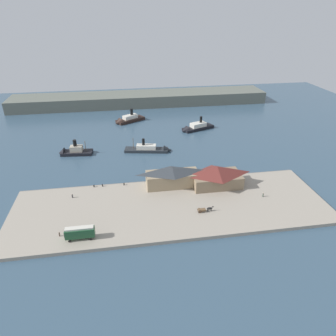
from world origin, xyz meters
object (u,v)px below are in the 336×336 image
Objects in this scene: ferry_shed_central_terminal at (172,176)px; mooring_post_center_east at (124,184)px; ferry_approaching_east at (127,120)px; ferry_mid_harbor at (73,152)px; mooring_post_center_west at (94,186)px; pedestrian_standing_center at (72,196)px; ferry_moored_west at (195,128)px; street_tram at (80,232)px; ferry_near_quay at (152,149)px; pedestrian_walking_east at (59,234)px; ferry_shed_customs_shed at (217,176)px; pedestrian_walking_west at (263,195)px; mooring_post_east at (102,185)px; horse_cart at (205,209)px.

ferry_shed_central_terminal is 19.22m from mooring_post_center_east.
mooring_post_center_east is 0.05× the size of ferry_approaching_east.
mooring_post_center_west is at bearing -71.19° from ferry_mid_harbor.
mooring_post_center_east is at bearing -93.29° from ferry_approaching_east.
pedestrian_standing_center is 0.08× the size of ferry_approaching_east.
ferry_moored_west reaches higher than pedestrian_standing_center.
street_tram is 68.46m from ferry_near_quay.
ferry_shed_central_terminal is 13.35× the size of pedestrian_walking_east.
pedestrian_standing_center is at bearing -139.05° from mooring_post_center_west.
ferry_shed_customs_shed is at bearing -34.74° from ferry_mid_harbor.
street_tram reaches higher than pedestrian_standing_center.
mooring_post_center_east is (13.87, 29.63, -2.02)m from street_tram.
ferry_approaching_east is at bearing 56.91° from ferry_mid_harbor.
mooring_post_east is (-58.37, 16.77, -0.31)m from pedestrian_walking_west.
mooring_post_east is 76.67m from ferry_moored_west.
pedestrian_standing_center is 9.75m from mooring_post_center_west.
ferry_moored_west reaches higher than ferry_near_quay.
horse_cart is at bearing -77.54° from ferry_approaching_east.
ferry_shed_central_terminal reaches higher than ferry_near_quay.
mooring_post_center_west is (-3.20, -0.06, 0.00)m from mooring_post_east.
pedestrian_walking_east is (-55.83, -21.72, -3.44)m from ferry_shed_customs_shed.
ferry_shed_customs_shed is 3.43× the size of horse_cart.
ferry_near_quay is 37.49m from ferry_moored_west.
mooring_post_east is at bearing 1.05° from mooring_post_center_west.
horse_cart reaches higher than pedestrian_walking_east.
mooring_post_center_east is at bearing 170.05° from ferry_shed_central_terminal.
horse_cart is at bearing -48.91° from ferry_mid_harbor.
ferry_approaching_east is at bearing 102.85° from ferry_near_quay.
pedestrian_standing_center is at bearing -179.58° from ferry_shed_customs_shed.
horse_cart is 47.19m from pedestrian_walking_east.
mooring_post_center_west is 0.04× the size of ferry_near_quay.
ferry_shed_customs_shed is at bearing -9.09° from mooring_post_center_east.
ferry_approaching_east is (-31.03, 83.56, -3.91)m from ferry_shed_customs_shed.
mooring_post_center_west is 78.87m from ferry_moored_west.
ferry_approaching_east is (4.48, 77.87, -0.22)m from mooring_post_center_east.
ferry_near_quay is at bearing 59.58° from pedestrian_walking_east.
ferry_approaching_east reaches higher than pedestrian_walking_east.
horse_cart is 3.34× the size of pedestrian_walking_west.
ferry_shed_central_terminal is at bearing 31.80° from pedestrian_walking_east.
ferry_shed_central_terminal reaches higher than mooring_post_center_west.
ferry_shed_central_terminal reaches higher than mooring_post_center_east.
horse_cart is at bearing 6.44° from pedestrian_walking_east.
ferry_near_quay is (26.33, 32.15, -0.55)m from mooring_post_center_west.
ferry_shed_central_terminal is 22.70× the size of mooring_post_east.
mooring_post_east is at bearing 172.31° from ferry_shed_central_terminal.
ferry_near_quay is at bearing 125.80° from pedestrian_walking_west.
ferry_near_quay is at bearing 65.44° from mooring_post_center_east.
ferry_shed_customs_shed is at bearing 21.26° from pedestrian_walking_east.
ferry_shed_customs_shed reaches higher than street_tram.
ferry_moored_west is (65.64, 22.85, 0.02)m from ferry_mid_harbor.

